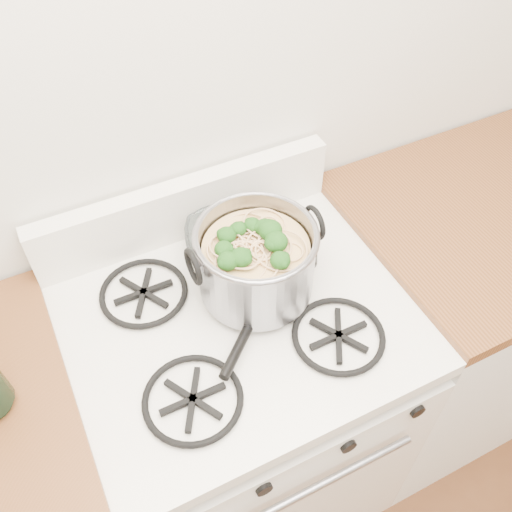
% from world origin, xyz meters
% --- Properties ---
extents(gas_range, '(0.76, 0.66, 0.92)m').
position_xyz_m(gas_range, '(0.00, 1.26, 0.44)').
color(gas_range, white).
rests_on(gas_range, ground).
extents(counter_left, '(0.25, 0.65, 0.92)m').
position_xyz_m(counter_left, '(-0.51, 1.26, 0.46)').
color(counter_left, silver).
rests_on(counter_left, ground).
extents(counter_right, '(1.00, 0.65, 0.92)m').
position_xyz_m(counter_right, '(0.88, 1.26, 0.46)').
color(counter_right, silver).
rests_on(counter_right, ground).
extents(stock_pot, '(0.30, 0.27, 0.18)m').
position_xyz_m(stock_pot, '(0.07, 1.31, 1.01)').
color(stock_pot, gray).
rests_on(stock_pot, gas_range).
extents(spatula, '(0.42, 0.42, 0.02)m').
position_xyz_m(spatula, '(0.09, 1.29, 0.94)').
color(spatula, black).
rests_on(spatula, gas_range).
extents(glass_bowl, '(0.13, 0.13, 0.03)m').
position_xyz_m(glass_bowl, '(0.09, 1.39, 0.94)').
color(glass_bowl, white).
rests_on(glass_bowl, gas_range).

